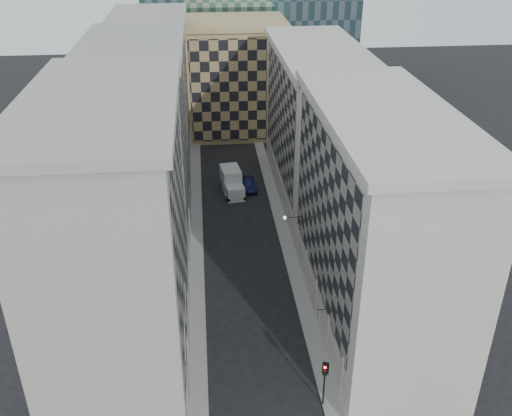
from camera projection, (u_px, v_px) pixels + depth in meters
sidewalk_west at (197, 242)px, 67.06m from camera, size 1.50×100.00×0.15m
sidewalk_east at (285, 238)px, 67.97m from camera, size 1.50×100.00×0.15m
bldg_left_a at (119, 244)px, 44.36m from camera, size 10.80×22.80×23.70m
bldg_left_b at (141, 146)px, 63.92m from camera, size 10.80×22.80×22.70m
bldg_left_c at (154, 93)px, 83.48m from camera, size 10.80×22.80×21.70m
bldg_right_a at (375, 222)px, 50.47m from camera, size 10.80×26.80×20.70m
bldg_right_b at (316, 124)px, 74.41m from camera, size 10.80×28.80×19.70m
tan_block at (235, 77)px, 96.58m from camera, size 16.80×14.80×18.80m
flagpoles_left at (185, 320)px, 42.19m from camera, size 0.10×6.33×2.33m
bracket_lamp at (286, 218)px, 59.75m from camera, size 1.98×0.36×0.36m
traffic_light at (325, 375)px, 43.88m from camera, size 0.52×0.51×4.19m
box_truck at (232, 183)px, 78.31m from camera, size 3.22×6.29×3.30m
dark_car at (249, 184)px, 79.48m from camera, size 2.01×4.60×1.47m
shop_sign at (319, 313)px, 49.50m from camera, size 0.81×0.71×0.78m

